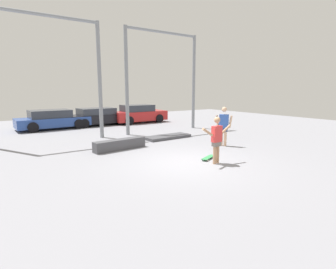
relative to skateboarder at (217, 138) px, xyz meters
name	(u,v)px	position (x,y,z in m)	size (l,w,h in m)	color
ground_plane	(188,162)	(-0.72, 0.65, -0.92)	(36.00, 36.00, 0.00)	gray
skateboarder	(217,138)	(0.00, 0.00, 0.00)	(1.38, 0.21, 1.63)	tan
skateboard	(208,157)	(0.19, 0.58, -0.85)	(0.84, 0.52, 0.08)	#338C4C
grind_box	(120,144)	(-1.87, 3.87, -0.70)	(2.32, 0.45, 0.44)	#47474C
manual_pad	(168,137)	(1.29, 4.88, -0.84)	(2.51, 0.92, 0.15)	#47474C
canopy_support_left	(49,67)	(-3.87, 7.04, 2.63)	(4.98, 0.20, 5.91)	gray
canopy_support_right	(163,72)	(2.43, 7.04, 2.63)	(4.98, 0.20, 5.91)	gray
parked_car_blue	(52,120)	(-3.01, 11.84, -0.31)	(4.46, 2.14, 1.24)	#284793
parked_car_black	(98,117)	(0.09, 11.96, -0.32)	(4.47, 2.08, 1.23)	black
parked_car_red	(139,114)	(3.17, 11.57, -0.25)	(4.12, 1.95, 1.37)	red
bystander	(224,124)	(2.34, 1.91, 0.06)	(0.53, 0.65, 1.77)	#DBAD89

